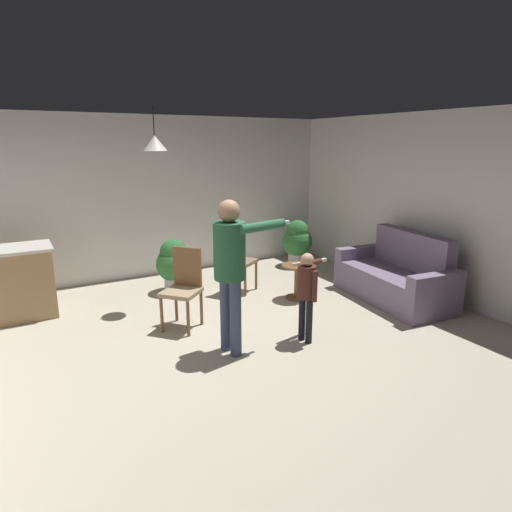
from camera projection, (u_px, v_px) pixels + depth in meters
ground at (249, 341)px, 5.06m from camera, size 7.68×7.68×0.00m
wall_back at (159, 197)px, 7.41m from camera, size 6.40×0.10×2.70m
wall_right at (442, 207)px, 6.25m from camera, size 0.10×6.40×2.70m
couch_floral at (396, 278)px, 6.34m from camera, size 1.05×1.88×1.00m
kitchen_counter at (2, 285)px, 5.58m from camera, size 1.26×0.66×0.95m
side_table_by_couch at (296, 277)px, 6.38m from camera, size 0.44×0.44×0.52m
person_adult at (231, 261)px, 4.55m from camera, size 0.86×0.49×1.70m
person_child at (307, 287)px, 4.91m from camera, size 0.53×0.37×1.07m
dining_chair_by_counter at (184, 285)px, 5.36m from camera, size 0.59×0.59×1.00m
dining_chair_near_wall at (238, 258)px, 6.59m from camera, size 0.58×0.58×1.00m
potted_plant_corner at (174, 263)px, 6.66m from camera, size 0.54×0.54×0.83m
potted_plant_by_wall at (297, 241)px, 8.08m from camera, size 0.56×0.56×0.86m
spare_remote_on_table at (297, 264)px, 6.30m from camera, size 0.13×0.04×0.04m
ceiling_light_pendant at (155, 143)px, 5.62m from camera, size 0.32×0.32×0.55m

